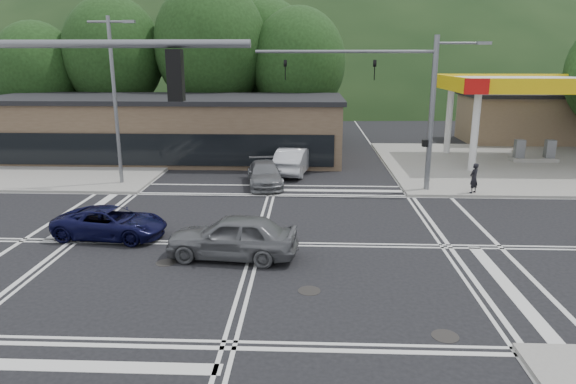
{
  "coord_description": "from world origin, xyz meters",
  "views": [
    {
      "loc": [
        1.95,
        -18.45,
        6.96
      ],
      "look_at": [
        1.07,
        2.54,
        1.4
      ],
      "focal_mm": 32.0,
      "sensor_mm": 36.0,
      "label": 1
    }
  ],
  "objects_px": {
    "car_grey_center": "(232,236)",
    "car_queue_a": "(293,160)",
    "car_northbound": "(265,174)",
    "car_blue_west": "(111,223)",
    "car_queue_b": "(296,144)",
    "pedestrian": "(474,178)"
  },
  "relations": [
    {
      "from": "car_grey_center",
      "to": "car_queue_a",
      "type": "height_order",
      "value": "car_queue_a"
    },
    {
      "from": "car_queue_a",
      "to": "car_northbound",
      "type": "distance_m",
      "value": 3.49
    },
    {
      "from": "car_grey_center",
      "to": "car_northbound",
      "type": "height_order",
      "value": "car_grey_center"
    },
    {
      "from": "car_blue_west",
      "to": "car_northbound",
      "type": "relative_size",
      "value": 0.98
    },
    {
      "from": "car_blue_west",
      "to": "car_grey_center",
      "type": "distance_m",
      "value": 5.46
    },
    {
      "from": "car_queue_a",
      "to": "car_northbound",
      "type": "height_order",
      "value": "car_queue_a"
    },
    {
      "from": "car_queue_b",
      "to": "car_northbound",
      "type": "height_order",
      "value": "car_queue_b"
    },
    {
      "from": "car_blue_west",
      "to": "pedestrian",
      "type": "height_order",
      "value": "pedestrian"
    },
    {
      "from": "car_northbound",
      "to": "pedestrian",
      "type": "height_order",
      "value": "pedestrian"
    },
    {
      "from": "car_queue_b",
      "to": "pedestrian",
      "type": "bearing_deg",
      "value": 124.04
    },
    {
      "from": "car_queue_a",
      "to": "car_queue_b",
      "type": "bearing_deg",
      "value": -80.51
    },
    {
      "from": "car_northbound",
      "to": "car_queue_b",
      "type": "bearing_deg",
      "value": 72.16
    },
    {
      "from": "car_grey_center",
      "to": "car_queue_b",
      "type": "relative_size",
      "value": 1.06
    },
    {
      "from": "pedestrian",
      "to": "car_blue_west",
      "type": "bearing_deg",
      "value": -16.03
    },
    {
      "from": "car_queue_b",
      "to": "car_northbound",
      "type": "xyz_separation_m",
      "value": [
        -1.5,
        -9.58,
        -0.1
      ]
    },
    {
      "from": "car_queue_b",
      "to": "pedestrian",
      "type": "relative_size",
      "value": 2.81
    },
    {
      "from": "car_grey_center",
      "to": "car_queue_b",
      "type": "xyz_separation_m",
      "value": [
        1.74,
        20.2,
        -0.05
      ]
    },
    {
      "from": "car_queue_a",
      "to": "pedestrian",
      "type": "height_order",
      "value": "pedestrian"
    },
    {
      "from": "car_queue_a",
      "to": "car_queue_b",
      "type": "relative_size",
      "value": 1.11
    },
    {
      "from": "car_grey_center",
      "to": "pedestrian",
      "type": "height_order",
      "value": "pedestrian"
    },
    {
      "from": "car_northbound",
      "to": "car_queue_a",
      "type": "bearing_deg",
      "value": 55.56
    },
    {
      "from": "car_queue_b",
      "to": "pedestrian",
      "type": "distance_m",
      "value": 14.72
    }
  ]
}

